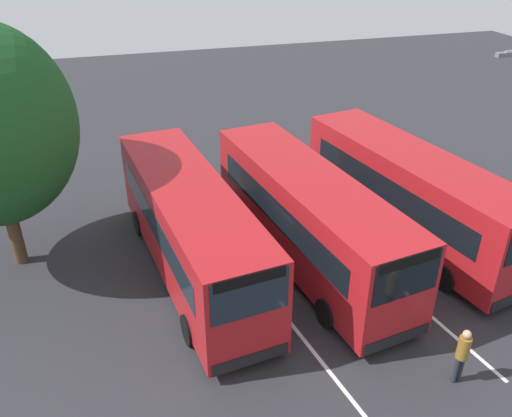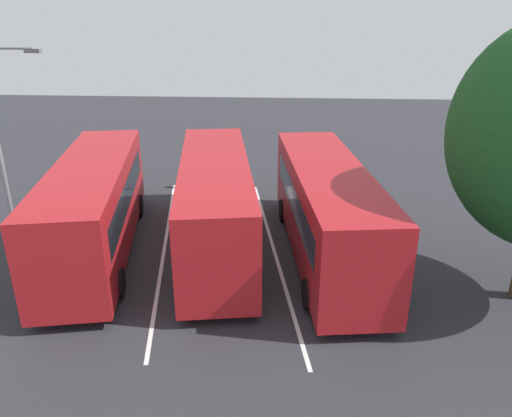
# 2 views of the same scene
# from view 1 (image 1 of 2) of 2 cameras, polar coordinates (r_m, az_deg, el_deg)

# --- Properties ---
(ground_plane) EXTENTS (67.24, 67.24, 0.00)m
(ground_plane) POSITION_cam_1_polar(r_m,az_deg,el_deg) (18.90, 5.26, -5.69)
(ground_plane) COLOR #2B2B30
(bus_far_left) EXTENTS (10.30, 3.60, 3.32)m
(bus_far_left) POSITION_cam_1_polar(r_m,az_deg,el_deg) (17.43, -7.03, -1.99)
(bus_far_left) COLOR #AD191E
(bus_far_left) RESTS_ON ground
(bus_center_left) EXTENTS (10.33, 3.84, 3.32)m
(bus_center_left) POSITION_cam_1_polar(r_m,az_deg,el_deg) (17.99, 5.63, -0.83)
(bus_center_left) COLOR #AD191E
(bus_center_left) RESTS_ON ground
(bus_center_right) EXTENTS (10.34, 4.19, 3.32)m
(bus_center_right) POSITION_cam_1_polar(r_m,az_deg,el_deg) (20.22, 16.28, 1.64)
(bus_center_right) COLOR #AD191E
(bus_center_right) RESTS_ON ground
(pedestrian) EXTENTS (0.37, 0.37, 1.72)m
(pedestrian) POSITION_cam_1_polar(r_m,az_deg,el_deg) (14.93, 21.32, -14.17)
(pedestrian) COLOR #232833
(pedestrian) RESTS_ON ground
(lane_stripe_outer_left) EXTENTS (13.35, 2.34, 0.01)m
(lane_stripe_outer_left) POSITION_cam_1_polar(r_m,az_deg,el_deg) (18.36, -0.73, -6.72)
(lane_stripe_outer_left) COLOR silver
(lane_stripe_outer_left) RESTS_ON ground
(lane_stripe_inner_left) EXTENTS (13.35, 2.34, 0.01)m
(lane_stripe_inner_left) POSITION_cam_1_polar(r_m,az_deg,el_deg) (19.64, 10.84, -4.65)
(lane_stripe_inner_left) COLOR silver
(lane_stripe_inner_left) RESTS_ON ground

